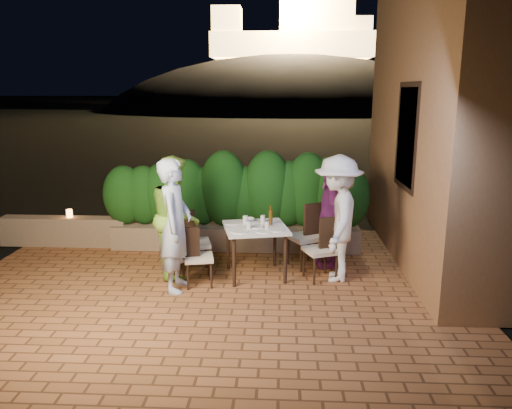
# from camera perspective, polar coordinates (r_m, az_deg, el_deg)

# --- Properties ---
(ground) EXTENTS (400.00, 400.00, 0.00)m
(ground) POSITION_cam_1_polar(r_m,az_deg,el_deg) (6.55, -6.01, -11.27)
(ground) COLOR black
(ground) RESTS_ON ground
(terrace_floor) EXTENTS (7.00, 6.00, 0.15)m
(terrace_floor) POSITION_cam_1_polar(r_m,az_deg,el_deg) (7.03, -5.36, -10.01)
(terrace_floor) COLOR brown
(terrace_floor) RESTS_ON ground
(building_wall) EXTENTS (1.60, 5.00, 5.00)m
(building_wall) POSITION_cam_1_polar(r_m,az_deg,el_deg) (8.32, 21.76, 10.97)
(building_wall) COLOR #9A663C
(building_wall) RESTS_ON ground
(window_pane) EXTENTS (0.08, 1.00, 1.40)m
(window_pane) POSITION_cam_1_polar(r_m,az_deg,el_deg) (7.65, 17.04, 7.46)
(window_pane) COLOR black
(window_pane) RESTS_ON building_wall
(window_frame) EXTENTS (0.06, 1.15, 1.55)m
(window_frame) POSITION_cam_1_polar(r_m,az_deg,el_deg) (7.64, 16.97, 7.46)
(window_frame) COLOR black
(window_frame) RESTS_ON building_wall
(planter) EXTENTS (4.20, 0.55, 0.40)m
(planter) POSITION_cam_1_polar(r_m,az_deg,el_deg) (8.59, -2.36, -3.67)
(planter) COLOR #7C664F
(planter) RESTS_ON ground
(hedge) EXTENTS (4.00, 0.70, 1.10)m
(hedge) POSITION_cam_1_polar(r_m,az_deg,el_deg) (8.41, -2.40, 1.23)
(hedge) COLOR #133E11
(hedge) RESTS_ON planter
(parapet) EXTENTS (2.20, 0.30, 0.50)m
(parapet) POSITION_cam_1_polar(r_m,az_deg,el_deg) (9.34, -21.03, -2.86)
(parapet) COLOR #7C664F
(parapet) RESTS_ON ground
(hill) EXTENTS (52.00, 40.00, 22.00)m
(hill) POSITION_cam_1_polar(r_m,az_deg,el_deg) (66.24, 3.89, 7.23)
(hill) COLOR black
(hill) RESTS_ON ground
(fortress) EXTENTS (26.00, 8.00, 8.00)m
(fortress) POSITION_cam_1_polar(r_m,az_deg,el_deg) (66.36, 4.09, 19.79)
(fortress) COLOR #FFCC7A
(fortress) RESTS_ON hill
(dining_table) EXTENTS (1.04, 1.04, 0.75)m
(dining_table) POSITION_cam_1_polar(r_m,az_deg,el_deg) (7.26, -0.04, -5.37)
(dining_table) COLOR white
(dining_table) RESTS_ON ground
(plate_nw) EXTENTS (0.24, 0.24, 0.01)m
(plate_nw) POSITION_cam_1_polar(r_m,az_deg,el_deg) (6.88, -1.90, -3.11)
(plate_nw) COLOR white
(plate_nw) RESTS_ON dining_table
(plate_sw) EXTENTS (0.21, 0.21, 0.01)m
(plate_sw) POSITION_cam_1_polar(r_m,az_deg,el_deg) (7.31, -2.75, -2.15)
(plate_sw) COLOR white
(plate_sw) RESTS_ON dining_table
(plate_ne) EXTENTS (0.25, 0.25, 0.01)m
(plate_ne) POSITION_cam_1_polar(r_m,az_deg,el_deg) (6.98, 2.29, -2.88)
(plate_ne) COLOR white
(plate_ne) RESTS_ON dining_table
(plate_se) EXTENTS (0.23, 0.23, 0.01)m
(plate_se) POSITION_cam_1_polar(r_m,az_deg,el_deg) (7.38, 1.84, -1.99)
(plate_se) COLOR white
(plate_se) RESTS_ON dining_table
(plate_centre) EXTENTS (0.22, 0.22, 0.01)m
(plate_centre) POSITION_cam_1_polar(r_m,az_deg,el_deg) (7.12, 0.00, -2.55)
(plate_centre) COLOR white
(plate_centre) RESTS_ON dining_table
(plate_front) EXTENTS (0.22, 0.22, 0.01)m
(plate_front) POSITION_cam_1_polar(r_m,az_deg,el_deg) (6.88, 0.90, -3.09)
(plate_front) COLOR white
(plate_front) RESTS_ON dining_table
(glass_nw) EXTENTS (0.06, 0.06, 0.11)m
(glass_nw) POSITION_cam_1_polar(r_m,az_deg,el_deg) (7.01, -0.83, -2.39)
(glass_nw) COLOR silver
(glass_nw) RESTS_ON dining_table
(glass_sw) EXTENTS (0.07, 0.07, 0.12)m
(glass_sw) POSITION_cam_1_polar(r_m,az_deg,el_deg) (7.28, -1.23, -1.75)
(glass_sw) COLOR silver
(glass_sw) RESTS_ON dining_table
(glass_ne) EXTENTS (0.06, 0.06, 0.10)m
(glass_ne) POSITION_cam_1_polar(r_m,az_deg,el_deg) (7.03, 1.26, -2.38)
(glass_ne) COLOR silver
(glass_ne) RESTS_ON dining_table
(glass_se) EXTENTS (0.07, 0.07, 0.12)m
(glass_se) POSITION_cam_1_polar(r_m,az_deg,el_deg) (7.31, 0.79, -1.70)
(glass_se) COLOR silver
(glass_se) RESTS_ON dining_table
(beer_bottle) EXTENTS (0.06, 0.06, 0.29)m
(beer_bottle) POSITION_cam_1_polar(r_m,az_deg,el_deg) (7.18, 1.68, -1.26)
(beer_bottle) COLOR #4D2F0C
(beer_bottle) RESTS_ON dining_table
(bowl) EXTENTS (0.21, 0.21, 0.04)m
(bowl) POSITION_cam_1_polar(r_m,az_deg,el_deg) (7.44, -0.86, -1.73)
(bowl) COLOR white
(bowl) RESTS_ON dining_table
(chair_left_front) EXTENTS (0.46, 0.46, 0.84)m
(chair_left_front) POSITION_cam_1_polar(r_m,az_deg,el_deg) (6.96, -6.56, -5.90)
(chair_left_front) COLOR black
(chair_left_front) RESTS_ON ground
(chair_left_back) EXTENTS (0.54, 0.54, 0.96)m
(chair_left_back) POSITION_cam_1_polar(r_m,az_deg,el_deg) (7.40, -7.03, -4.26)
(chair_left_back) COLOR black
(chair_left_back) RESTS_ON ground
(chair_right_front) EXTENTS (0.55, 0.55, 0.91)m
(chair_right_front) POSITION_cam_1_polar(r_m,az_deg,el_deg) (7.18, 7.37, -5.04)
(chair_right_front) COLOR black
(chair_right_front) RESTS_ON ground
(chair_right_back) EXTENTS (0.62, 0.62, 0.98)m
(chair_right_back) POSITION_cam_1_polar(r_m,az_deg,el_deg) (7.66, 5.65, -3.56)
(chair_right_back) COLOR black
(chair_right_back) RESTS_ON ground
(diner_blue) EXTENTS (0.45, 0.67, 1.80)m
(diner_blue) POSITION_cam_1_polar(r_m,az_deg,el_deg) (6.73, -9.20, -2.38)
(diner_blue) COLOR #ADC1DE
(diner_blue) RESTS_ON ground
(diner_green) EXTENTS (0.87, 1.00, 1.75)m
(diner_green) POSITION_cam_1_polar(r_m,az_deg,el_deg) (7.33, -9.20, -1.28)
(diner_green) COLOR #85C43D
(diner_green) RESTS_ON ground
(diner_white) EXTENTS (0.82, 1.24, 1.79)m
(diner_white) POSITION_cam_1_polar(r_m,az_deg,el_deg) (7.10, 9.30, -1.60)
(diner_white) COLOR silver
(diner_white) RESTS_ON ground
(diner_purple) EXTENTS (0.44, 0.96, 1.60)m
(diner_purple) POSITION_cam_1_polar(r_m,az_deg,el_deg) (7.65, 8.46, -1.27)
(diner_purple) COLOR #742673
(diner_purple) RESTS_ON ground
(parapet_lamp) EXTENTS (0.10, 0.10, 0.14)m
(parapet_lamp) POSITION_cam_1_polar(r_m,az_deg,el_deg) (9.22, -20.55, -0.97)
(parapet_lamp) COLOR orange
(parapet_lamp) RESTS_ON parapet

